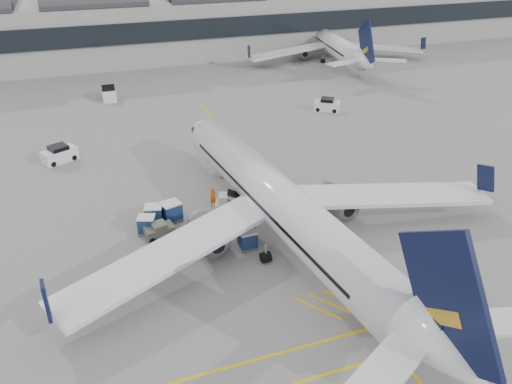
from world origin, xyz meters
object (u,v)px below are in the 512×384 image
object	(u,v)px
ramp_agent_a	(213,197)
pushback_tug	(159,231)
belt_loader	(234,203)
ramp_agent_b	(252,227)
baggage_cart_a	(247,239)
airliner_main	(284,207)

from	to	relation	value
ramp_agent_a	pushback_tug	xyz separation A→B (m)	(-5.79, -3.58, -0.37)
belt_loader	ramp_agent_b	world-z (taller)	ramp_agent_b
ramp_agent_b	pushback_tug	world-z (taller)	ramp_agent_b
baggage_cart_a	pushback_tug	size ratio (longest dim) A/B	0.62
airliner_main	pushback_tug	world-z (taller)	airliner_main
airliner_main	baggage_cart_a	distance (m)	4.05
belt_loader	baggage_cart_a	world-z (taller)	belt_loader
ramp_agent_a	ramp_agent_b	bearing A→B (deg)	-98.50
airliner_main	pushback_tug	bearing A→B (deg)	150.52
baggage_cart_a	ramp_agent_b	xyz separation A→B (m)	(0.86, 1.45, 0.08)
ramp_agent_a	ramp_agent_b	world-z (taller)	ramp_agent_a
ramp_agent_a	ramp_agent_b	xyz separation A→B (m)	(1.74, -6.25, -0.02)
belt_loader	baggage_cart_a	bearing A→B (deg)	-77.52
baggage_cart_a	ramp_agent_b	bearing A→B (deg)	57.81
pushback_tug	airliner_main	bearing A→B (deg)	-32.22
airliner_main	ramp_agent_a	world-z (taller)	airliner_main
baggage_cart_a	pushback_tug	world-z (taller)	baggage_cart_a
belt_loader	ramp_agent_b	bearing A→B (deg)	-69.98
airliner_main	belt_loader	world-z (taller)	airliner_main
airliner_main	ramp_agent_a	distance (m)	9.07
belt_loader	ramp_agent_a	bearing A→B (deg)	166.90
ramp_agent_b	pushback_tug	distance (m)	8.00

